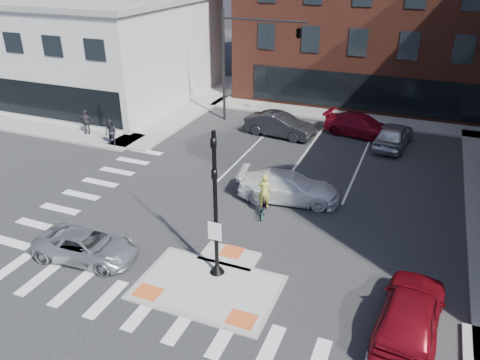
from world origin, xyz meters
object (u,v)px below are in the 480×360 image
at_px(bg_car_silver, 394,135).
at_px(white_pickup, 289,187).
at_px(pedestrian_b, 86,122).
at_px(bg_car_red, 361,126).
at_px(pedestrian_a, 111,132).
at_px(silver_suv, 87,246).
at_px(bg_car_dark, 280,125).
at_px(cyclist, 264,201).
at_px(red_sedan, 411,313).

bearing_deg(bg_car_silver, white_pickup, 73.22).
bearing_deg(pedestrian_b, bg_car_red, 6.93).
relative_size(bg_car_red, pedestrian_a, 2.93).
relative_size(silver_suv, white_pickup, 0.85).
distance_m(bg_car_dark, pedestrian_b, 13.39).
xyz_separation_m(silver_suv, white_pickup, (6.27, 8.09, 0.14)).
xyz_separation_m(bg_car_dark, bg_car_silver, (7.50, 0.98, 0.00)).
height_order(white_pickup, pedestrian_a, pedestrian_a).
height_order(bg_car_silver, bg_car_red, bg_car_silver).
xyz_separation_m(silver_suv, bg_car_dark, (2.97, 16.81, 0.19)).
bearing_deg(bg_car_dark, cyclist, -159.21).
distance_m(white_pickup, pedestrian_b, 16.15).
distance_m(bg_car_red, pedestrian_b, 19.04).
distance_m(white_pickup, cyclist, 2.00).
relative_size(white_pickup, bg_car_silver, 1.10).
distance_m(red_sedan, pedestrian_b, 24.84).
xyz_separation_m(bg_car_red, pedestrian_a, (-14.73, -8.30, 0.28)).
distance_m(cyclist, pedestrian_b, 16.06).
bearing_deg(bg_car_silver, bg_car_red, -20.30).
bearing_deg(bg_car_dark, red_sedan, -142.02).
relative_size(red_sedan, pedestrian_b, 2.93).
bearing_deg(bg_car_dark, bg_car_red, -60.97).
distance_m(silver_suv, pedestrian_b, 15.12).
relative_size(white_pickup, bg_car_red, 1.00).
xyz_separation_m(bg_car_silver, bg_car_red, (-2.27, 1.16, -0.06)).
relative_size(bg_car_dark, pedestrian_b, 2.90).
bearing_deg(silver_suv, bg_car_dark, -15.20).
distance_m(red_sedan, bg_car_dark, 18.89).
bearing_deg(white_pickup, pedestrian_a, 70.43).
bearing_deg(bg_car_red, bg_car_silver, -106.56).
bearing_deg(silver_suv, pedestrian_b, 33.50).
height_order(red_sedan, cyclist, cyclist).
bearing_deg(cyclist, bg_car_dark, -83.13).
distance_m(red_sedan, bg_car_red, 18.86).
bearing_deg(bg_car_dark, bg_car_silver, -75.75).
relative_size(bg_car_red, cyclist, 2.38).
height_order(red_sedan, pedestrian_a, pedestrian_a).
xyz_separation_m(bg_car_dark, pedestrian_a, (-9.50, -6.17, 0.23)).
bearing_deg(bg_car_red, bg_car_dark, 122.60).
bearing_deg(red_sedan, pedestrian_b, -22.09).
relative_size(bg_car_silver, pedestrian_a, 2.68).
xyz_separation_m(bg_car_silver, cyclist, (-4.86, -11.58, -0.07)).
relative_size(cyclist, pedestrian_b, 1.29).
xyz_separation_m(white_pickup, bg_car_red, (1.93, 10.85, -0.00)).
relative_size(white_pickup, pedestrian_a, 2.94).
height_order(bg_car_dark, bg_car_silver, bg_car_silver).
xyz_separation_m(red_sedan, pedestrian_a, (-19.28, 10.00, 0.20)).
bearing_deg(bg_car_red, pedestrian_b, 122.44).
bearing_deg(red_sedan, bg_car_dark, -54.23).
relative_size(silver_suv, cyclist, 2.04).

